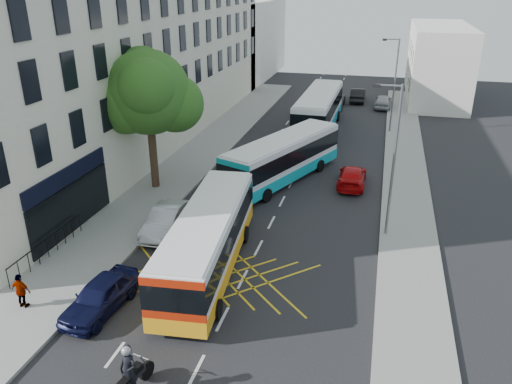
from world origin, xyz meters
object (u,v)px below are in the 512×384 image
Objects in this scene: street_tree at (148,93)px; distant_car_dark at (358,95)px; bus_mid at (283,158)px; parked_car_blue at (100,296)px; lamp_far at (394,81)px; distant_car_silver at (383,101)px; motorbike at (129,372)px; red_hatchback at (352,176)px; bus_far at (319,110)px; lamp_near at (392,154)px; pedestrian_far at (21,291)px; parked_car_silver at (166,220)px; bus_near at (208,240)px; distant_car_grey at (333,101)px.

street_tree reaches higher than distant_car_dark.
bus_mid reaches higher than parked_car_blue.
lamp_far is 10.10m from distant_car_silver.
distant_car_dark is at bearing 96.79° from motorbike.
red_hatchback is (-2.23, -13.27, -3.98)m from lamp_far.
bus_mid is at bearing -92.15° from bus_far.
lamp_near is 18.19m from pedestrian_far.
bus_far reaches higher than motorbike.
parked_car_silver is at bearing 44.92° from red_hatchback.
parked_car_blue is (-3.38, 3.88, -0.25)m from motorbike.
parked_car_blue reaches higher than red_hatchback.
pedestrian_far is (-6.44, -4.88, -0.66)m from bus_near.
red_hatchback is at bearing 59.32° from bus_near.
lamp_far is at bearing 90.00° from lamp_near.
lamp_far is 1.79× the size of distant_car_dark.
distant_car_dark is at bearing -87.30° from red_hatchback.
pedestrian_far is at bearing 74.60° from distant_car_dark.
lamp_near is 16.12m from motorbike.
red_hatchback is 25.04m from distant_car_dark.
lamp_far is 1.90× the size of distant_car_silver.
bus_far is at bearing 107.85° from lamp_near.
lamp_far is 12.85m from distant_car_dark.
pedestrian_far reaches higher than distant_car_dark.
street_tree is at bearing -130.81° from lamp_far.
bus_mid is at bearing -112.05° from pedestrian_far.
motorbike reaches higher than pedestrian_far.
bus_near is 2.67× the size of parked_car_blue.
street_tree is 15.10m from lamp_near.
parked_car_blue is 0.97× the size of distant_car_silver.
street_tree is at bearing -116.53° from bus_far.
distant_car_silver is (10.57, 38.97, 0.02)m from parked_car_blue.
lamp_near is 12.38m from parked_car_silver.
pedestrian_far is (-14.41, -30.47, -3.69)m from lamp_far.
motorbike is 0.47× the size of distant_car_grey.
street_tree is 8.49m from parked_car_silver.
street_tree is 0.72× the size of bus_far.
lamp_near is 1.85× the size of parked_car_silver.
distant_car_silver is (-0.70, 9.29, -3.90)m from lamp_far.
motorbike reaches higher than distant_car_grey.
bus_near is (-7.97, -5.59, -3.03)m from lamp_near.
distant_car_grey is at bearing 54.46° from distant_car_dark.
bus_far is 11.40m from distant_car_silver.
motorbike is 0.55× the size of parked_car_blue.
lamp_far is 1.83× the size of red_hatchback.
bus_mid is 4.88× the size of motorbike.
red_hatchback is (5.74, 12.32, -0.96)m from bus_near.
street_tree reaches higher than bus_mid.
distant_car_dark is (-3.51, 11.73, -3.88)m from lamp_far.
lamp_near reaches higher than distant_car_silver.
lamp_near is at bearing 46.09° from parked_car_blue.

